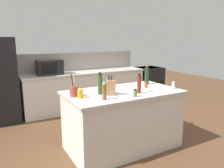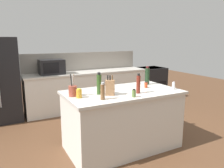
{
  "view_description": "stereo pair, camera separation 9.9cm",
  "coord_description": "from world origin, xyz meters",
  "px_view_note": "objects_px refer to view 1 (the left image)",
  "views": [
    {
      "loc": [
        -1.79,
        -2.8,
        1.74
      ],
      "look_at": [
        0.0,
        0.35,
        0.99
      ],
      "focal_mm": 35.0,
      "sensor_mm": 36.0,
      "label": 1
    },
    {
      "loc": [
        -1.7,
        -2.85,
        1.74
      ],
      "look_at": [
        0.0,
        0.35,
        0.99
      ],
      "focal_mm": 35.0,
      "sensor_mm": 36.0,
      "label": 2
    }
  ],
  "objects_px": {
    "range_oven": "(148,83)",
    "vinegar_bottle": "(139,84)",
    "olive_oil_bottle": "(100,84)",
    "wine_bottle": "(147,76)",
    "utensil_crock": "(74,91)",
    "spice_jar_oregano": "(135,93)",
    "spice_jar_paprika": "(146,85)",
    "microwave": "(50,67)",
    "honey_jar": "(80,94)",
    "knife_block": "(111,87)",
    "salt_shaker": "(173,85)",
    "pepper_grinder": "(104,92)"
  },
  "relations": [
    {
      "from": "knife_block",
      "to": "wine_bottle",
      "type": "distance_m",
      "value": 1.0
    },
    {
      "from": "microwave",
      "to": "vinegar_bottle",
      "type": "relative_size",
      "value": 1.86
    },
    {
      "from": "olive_oil_bottle",
      "to": "pepper_grinder",
      "type": "distance_m",
      "value": 0.3
    },
    {
      "from": "honey_jar",
      "to": "vinegar_bottle",
      "type": "xyz_separation_m",
      "value": [
        0.87,
        -0.17,
        0.08
      ]
    },
    {
      "from": "knife_block",
      "to": "spice_jar_oregano",
      "type": "height_order",
      "value": "knife_block"
    },
    {
      "from": "range_oven",
      "to": "knife_block",
      "type": "height_order",
      "value": "knife_block"
    },
    {
      "from": "wine_bottle",
      "to": "vinegar_bottle",
      "type": "xyz_separation_m",
      "value": [
        -0.51,
        -0.46,
        -0.01
      ]
    },
    {
      "from": "salt_shaker",
      "to": "olive_oil_bottle",
      "type": "xyz_separation_m",
      "value": [
        -1.2,
        0.27,
        0.1
      ]
    },
    {
      "from": "microwave",
      "to": "spice_jar_oregano",
      "type": "relative_size",
      "value": 4.87
    },
    {
      "from": "utensil_crock",
      "to": "wine_bottle",
      "type": "distance_m",
      "value": 1.45
    },
    {
      "from": "range_oven",
      "to": "salt_shaker",
      "type": "bearing_deg",
      "value": -120.83
    },
    {
      "from": "microwave",
      "to": "olive_oil_bottle",
      "type": "distance_m",
      "value": 2.21
    },
    {
      "from": "salt_shaker",
      "to": "spice_jar_oregano",
      "type": "bearing_deg",
      "value": -173.21
    },
    {
      "from": "range_oven",
      "to": "spice_jar_paprika",
      "type": "distance_m",
      "value": 2.86
    },
    {
      "from": "spice_jar_oregano",
      "to": "vinegar_bottle",
      "type": "xyz_separation_m",
      "value": [
        0.18,
        0.15,
        0.09
      ]
    },
    {
      "from": "spice_jar_oregano",
      "to": "microwave",
      "type": "bearing_deg",
      "value": 102.16
    },
    {
      "from": "utensil_crock",
      "to": "salt_shaker",
      "type": "height_order",
      "value": "utensil_crock"
    },
    {
      "from": "microwave",
      "to": "vinegar_bottle",
      "type": "bearing_deg",
      "value": -73.14
    },
    {
      "from": "knife_block",
      "to": "salt_shaker",
      "type": "bearing_deg",
      "value": 23.71
    },
    {
      "from": "salt_shaker",
      "to": "range_oven",
      "type": "bearing_deg",
      "value": 59.17
    },
    {
      "from": "spice_jar_oregano",
      "to": "honey_jar",
      "type": "height_order",
      "value": "honey_jar"
    },
    {
      "from": "utensil_crock",
      "to": "microwave",
      "type": "bearing_deg",
      "value": 84.94
    },
    {
      "from": "microwave",
      "to": "wine_bottle",
      "type": "relative_size",
      "value": 1.71
    },
    {
      "from": "olive_oil_bottle",
      "to": "spice_jar_paprika",
      "type": "distance_m",
      "value": 0.88
    },
    {
      "from": "utensil_crock",
      "to": "salt_shaker",
      "type": "bearing_deg",
      "value": -12.34
    },
    {
      "from": "wine_bottle",
      "to": "honey_jar",
      "type": "height_order",
      "value": "wine_bottle"
    },
    {
      "from": "spice_jar_oregano",
      "to": "spice_jar_paprika",
      "type": "bearing_deg",
      "value": 38.46
    },
    {
      "from": "microwave",
      "to": "utensil_crock",
      "type": "bearing_deg",
      "value": -95.06
    },
    {
      "from": "microwave",
      "to": "honey_jar",
      "type": "height_order",
      "value": "microwave"
    },
    {
      "from": "range_oven",
      "to": "pepper_grinder",
      "type": "relative_size",
      "value": 3.94
    },
    {
      "from": "microwave",
      "to": "spice_jar_oregano",
      "type": "distance_m",
      "value": 2.63
    },
    {
      "from": "microwave",
      "to": "utensil_crock",
      "type": "distance_m",
      "value": 2.14
    },
    {
      "from": "wine_bottle",
      "to": "vinegar_bottle",
      "type": "relative_size",
      "value": 1.09
    },
    {
      "from": "vinegar_bottle",
      "to": "salt_shaker",
      "type": "bearing_deg",
      "value": -4.61
    },
    {
      "from": "spice_jar_paprika",
      "to": "olive_oil_bottle",
      "type": "bearing_deg",
      "value": -177.79
    },
    {
      "from": "range_oven",
      "to": "vinegar_bottle",
      "type": "relative_size",
      "value": 3.08
    },
    {
      "from": "honey_jar",
      "to": "olive_oil_bottle",
      "type": "distance_m",
      "value": 0.35
    },
    {
      "from": "spice_jar_oregano",
      "to": "olive_oil_bottle",
      "type": "xyz_separation_m",
      "value": [
        -0.37,
        0.37,
        0.1
      ]
    },
    {
      "from": "range_oven",
      "to": "honey_jar",
      "type": "height_order",
      "value": "honey_jar"
    },
    {
      "from": "spice_jar_oregano",
      "to": "spice_jar_paprika",
      "type": "distance_m",
      "value": 0.65
    },
    {
      "from": "salt_shaker",
      "to": "honey_jar",
      "type": "relative_size",
      "value": 0.95
    },
    {
      "from": "salt_shaker",
      "to": "pepper_grinder",
      "type": "bearing_deg",
      "value": -179.36
    },
    {
      "from": "spice_jar_paprika",
      "to": "spice_jar_oregano",
      "type": "bearing_deg",
      "value": -141.54
    },
    {
      "from": "honey_jar",
      "to": "olive_oil_bottle",
      "type": "relative_size",
      "value": 0.4
    },
    {
      "from": "spice_jar_oregano",
      "to": "vinegar_bottle",
      "type": "distance_m",
      "value": 0.25
    },
    {
      "from": "olive_oil_bottle",
      "to": "wine_bottle",
      "type": "bearing_deg",
      "value": 12.89
    },
    {
      "from": "vinegar_bottle",
      "to": "spice_jar_paprika",
      "type": "height_order",
      "value": "vinegar_bottle"
    },
    {
      "from": "utensil_crock",
      "to": "salt_shaker",
      "type": "relative_size",
      "value": 2.58
    },
    {
      "from": "microwave",
      "to": "wine_bottle",
      "type": "bearing_deg",
      "value": -57.51
    },
    {
      "from": "range_oven",
      "to": "vinegar_bottle",
      "type": "height_order",
      "value": "vinegar_bottle"
    }
  ]
}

